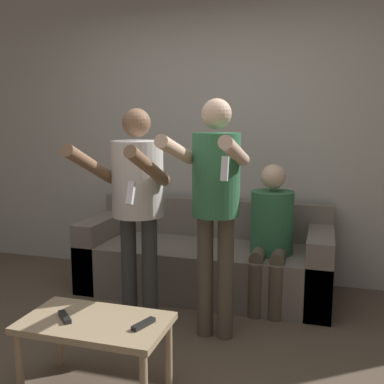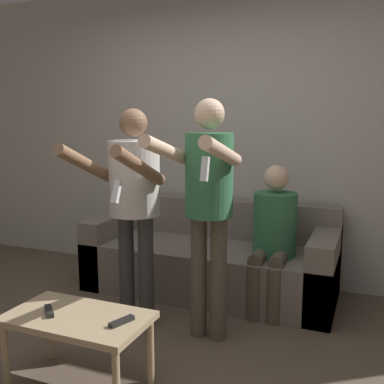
{
  "view_description": "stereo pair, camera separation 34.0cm",
  "coord_description": "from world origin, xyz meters",
  "px_view_note": "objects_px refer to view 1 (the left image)",
  "views": [
    {
      "loc": [
        0.97,
        -2.14,
        1.48
      ],
      "look_at": [
        0.01,
        1.08,
        0.93
      ],
      "focal_mm": 42.0,
      "sensor_mm": 36.0,
      "label": 1
    },
    {
      "loc": [
        1.29,
        -2.02,
        1.48
      ],
      "look_at": [
        0.01,
        1.08,
        0.93
      ],
      "focal_mm": 42.0,
      "sensor_mm": 36.0,
      "label": 2
    }
  ],
  "objects_px": {
    "coffee_table": "(95,329)",
    "person_seated": "(271,229)",
    "person_standing_right": "(215,193)",
    "couch": "(206,260)",
    "person_standing_left": "(137,193)",
    "remote_near": "(65,317)",
    "remote_far": "(144,324)"
  },
  "relations": [
    {
      "from": "person_standing_right",
      "to": "person_seated",
      "type": "xyz_separation_m",
      "value": [
        0.29,
        0.67,
        -0.38
      ]
    },
    {
      "from": "coffee_table",
      "to": "person_seated",
      "type": "bearing_deg",
      "value": 62.74
    },
    {
      "from": "remote_far",
      "to": "couch",
      "type": "bearing_deg",
      "value": 93.36
    },
    {
      "from": "person_seated",
      "to": "remote_near",
      "type": "height_order",
      "value": "person_seated"
    },
    {
      "from": "remote_near",
      "to": "couch",
      "type": "bearing_deg",
      "value": 78.35
    },
    {
      "from": "person_standing_right",
      "to": "person_seated",
      "type": "height_order",
      "value": "person_standing_right"
    },
    {
      "from": "couch",
      "to": "person_standing_right",
      "type": "xyz_separation_m",
      "value": [
        0.28,
        -0.83,
        0.74
      ]
    },
    {
      "from": "couch",
      "to": "remote_far",
      "type": "relative_size",
      "value": 13.76
    },
    {
      "from": "couch",
      "to": "person_standing_left",
      "type": "distance_m",
      "value": 1.12
    },
    {
      "from": "couch",
      "to": "person_seated",
      "type": "distance_m",
      "value": 0.69
    },
    {
      "from": "coffee_table",
      "to": "remote_far",
      "type": "bearing_deg",
      "value": 1.13
    },
    {
      "from": "person_standing_right",
      "to": "person_seated",
      "type": "bearing_deg",
      "value": 66.17
    },
    {
      "from": "person_standing_left",
      "to": "remote_far",
      "type": "relative_size",
      "value": 10.14
    },
    {
      "from": "person_standing_right",
      "to": "coffee_table",
      "type": "xyz_separation_m",
      "value": [
        -0.46,
        -0.8,
        -0.64
      ]
    },
    {
      "from": "person_seated",
      "to": "remote_far",
      "type": "bearing_deg",
      "value": -108.12
    },
    {
      "from": "person_seated",
      "to": "coffee_table",
      "type": "relative_size",
      "value": 1.44
    },
    {
      "from": "couch",
      "to": "coffee_table",
      "type": "xyz_separation_m",
      "value": [
        -0.18,
        -1.63,
        0.1
      ]
    },
    {
      "from": "remote_near",
      "to": "person_standing_left",
      "type": "bearing_deg",
      "value": 85.57
    },
    {
      "from": "coffee_table",
      "to": "remote_near",
      "type": "height_order",
      "value": "remote_near"
    },
    {
      "from": "person_standing_right",
      "to": "person_seated",
      "type": "relative_size",
      "value": 1.43
    },
    {
      "from": "couch",
      "to": "person_seated",
      "type": "xyz_separation_m",
      "value": [
        0.57,
        -0.16,
        0.35
      ]
    },
    {
      "from": "couch",
      "to": "person_standing_left",
      "type": "relative_size",
      "value": 1.36
    },
    {
      "from": "person_standing_left",
      "to": "remote_near",
      "type": "distance_m",
      "value": 1.0
    },
    {
      "from": "remote_near",
      "to": "person_standing_right",
      "type": "bearing_deg",
      "value": 53.39
    },
    {
      "from": "person_seated",
      "to": "remote_near",
      "type": "bearing_deg",
      "value": -121.35
    },
    {
      "from": "person_standing_left",
      "to": "person_standing_right",
      "type": "bearing_deg",
      "value": -0.12
    },
    {
      "from": "coffee_table",
      "to": "remote_near",
      "type": "relative_size",
      "value": 5.89
    },
    {
      "from": "person_standing_left",
      "to": "remote_near",
      "type": "xyz_separation_m",
      "value": [
        -0.06,
        -0.84,
        -0.55
      ]
    },
    {
      "from": "remote_near",
      "to": "coffee_table",
      "type": "bearing_deg",
      "value": 13.02
    },
    {
      "from": "remote_near",
      "to": "remote_far",
      "type": "xyz_separation_m",
      "value": [
        0.44,
        0.04,
        0.0
      ]
    },
    {
      "from": "person_seated",
      "to": "coffee_table",
      "type": "distance_m",
      "value": 1.67
    },
    {
      "from": "person_standing_left",
      "to": "remote_far",
      "type": "bearing_deg",
      "value": -64.87
    }
  ]
}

